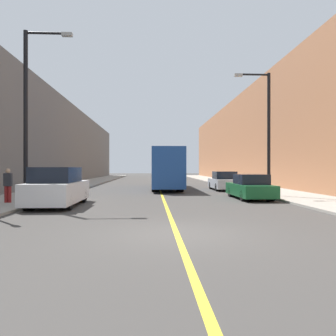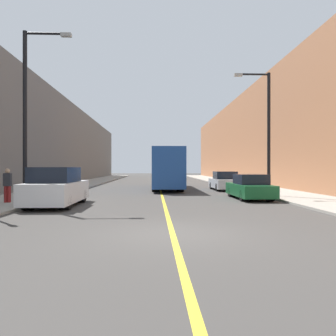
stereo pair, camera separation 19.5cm
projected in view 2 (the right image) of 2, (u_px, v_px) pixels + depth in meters
The scene contains 13 objects.
ground_plane at pixel (172, 234), 9.08m from camera, with size 200.00×200.00×0.00m, color #3F3D3A.
sidewalk_left at pixel (88, 183), 38.70m from camera, with size 3.94×72.00×0.11m, color #9E998E.
sidewalk_right at pixel (227, 182), 39.40m from camera, with size 3.94×72.00×0.11m, color #9E998E.
building_row_left at pixel (54, 143), 38.53m from camera, with size 4.00×72.00×9.61m, color #66605B.
building_row_right at pixel (260, 137), 39.57m from camera, with size 4.00×72.00×11.01m, color #B2724C.
road_center_line at pixel (158, 183), 39.05m from camera, with size 0.16×72.00×0.01m, color gold.
bus at pixel (166, 168), 28.46m from camera, with size 2.42×11.52×3.35m.
parked_suv_left at pixel (57, 188), 15.60m from camera, with size 2.02×4.94×1.85m.
car_right_near at pixel (250, 188), 19.12m from camera, with size 1.83×4.56×1.45m.
car_right_mid at pixel (224, 182), 26.63m from camera, with size 1.87×4.33×1.53m.
street_lamp_left at pixel (29, 107), 15.50m from camera, with size 2.28×0.24×8.20m.
street_lamp_right at pixel (266, 126), 20.35m from camera, with size 2.28×0.24×7.63m.
pedestrian at pixel (7, 185), 16.20m from camera, with size 0.37×0.24×1.68m.
Camera 2 is at (-0.51, -9.06, 1.83)m, focal length 35.00 mm.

